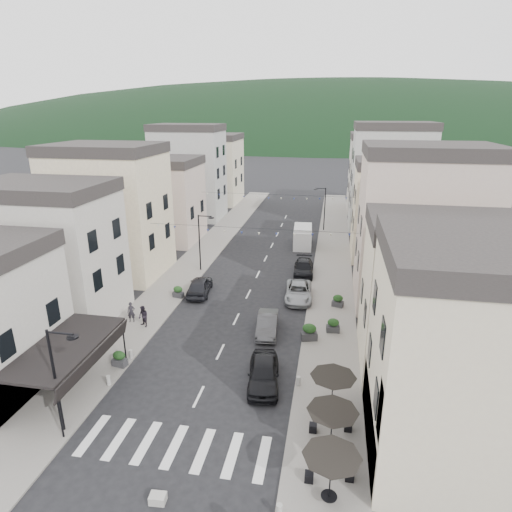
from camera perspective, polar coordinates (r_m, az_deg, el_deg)
The scene contains 29 objects.
ground at distance 22.60m, azimuth -12.81°, elevation -26.94°, with size 700.00×700.00×0.00m, color black.
sidewalk_left at distance 51.02m, azimuth -6.88°, elevation 0.60°, with size 4.00×76.00×0.12m, color slate.
sidewalk_right at distance 48.88m, azimuth 10.19°, elevation -0.41°, with size 4.00×76.00×0.12m, color slate.
hill_backdrop at distance 314.67m, azimuth 9.37°, elevation 15.88°, with size 640.00×360.00×70.00m, color black.
bistro_building at distance 22.54m, azimuth 28.62°, elevation -13.02°, with size 10.00×8.00×10.00m, color beige.
boutique_awning at distance 27.25m, azimuth -23.59°, elevation -11.14°, with size 3.77×7.50×3.28m.
buildings_row_left at distance 57.13m, azimuth -12.23°, elevation 8.57°, with size 10.20×54.16×14.00m.
buildings_row_right at distance 52.23m, azimuth 18.41°, elevation 7.30°, with size 10.20×54.16×14.50m.
cafe_terrace at distance 21.84m, azimuth 10.15°, elevation -20.25°, with size 2.50×8.10×2.53m.
streetlamp_left_near at distance 24.14m, azimuth -24.80°, elevation -13.80°, with size 1.70×0.56×6.00m.
streetlamp_left_far at distance 43.99m, azimuth -7.23°, elevation 2.54°, with size 1.70×0.56×6.00m.
streetlamp_right_far at distance 59.50m, azimuth 8.91°, elevation 6.80°, with size 1.70×0.56×6.00m.
bollards at distance 26.14m, azimuth -8.05°, elevation -17.99°, with size 11.66×10.26×0.60m.
bunting_near at distance 38.32m, azimuth -0.78°, elevation 3.24°, with size 19.00×0.28×0.62m.
bunting_far at distance 53.69m, azimuth 2.52°, elevation 7.82°, with size 19.00×0.28×0.62m.
parked_car_a at distance 27.11m, azimuth 1.01°, elevation -15.31°, with size 1.87×4.65×1.58m, color black.
parked_car_b at distance 32.67m, azimuth 1.52°, elevation -9.06°, with size 1.48×4.25×1.40m, color #38383B.
parked_car_c at distance 38.25m, azimuth 5.69°, elevation -4.78°, with size 2.32×5.03×1.40m, color #92959A.
parked_car_d at distance 43.91m, azimuth 6.38°, elevation -1.60°, with size 1.94×4.77×1.39m, color black.
parked_car_e at distance 39.42m, azimuth -7.52°, elevation -3.96°, with size 1.87×4.66×1.59m, color black.
delivery_van at distance 52.99m, azimuth 6.24°, elevation 2.70°, with size 2.47×5.56×2.61m.
pedestrian_a at distance 35.31m, azimuth -16.30°, elevation -7.19°, with size 0.60×0.39×1.63m, color black.
pedestrian_b at distance 34.29m, azimuth -14.79°, elevation -7.80°, with size 0.82×0.64×1.70m, color black.
concrete_block_c at distance 21.58m, azimuth -12.96°, elevation -28.98°, with size 0.70×0.50×0.40m, color #9E9C96.
planter_la at distance 30.05m, azimuth -17.76°, elevation -12.90°, with size 1.04×0.68×1.08m.
planter_lb at distance 38.89m, azimuth -10.35°, elevation -4.71°, with size 1.02×0.70×1.05m.
planter_ra at distance 31.75m, azimuth 7.11°, elevation -10.02°, with size 1.27×0.92×1.28m.
planter_rb at distance 33.08m, azimuth 10.24°, elevation -9.09°, with size 1.03×0.64×1.10m.
planter_rc at distance 37.16m, azimuth 10.85°, elevation -5.89°, with size 1.05×0.75×1.07m.
Camera 1 is at (7.12, -14.18, 16.09)m, focal length 30.00 mm.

